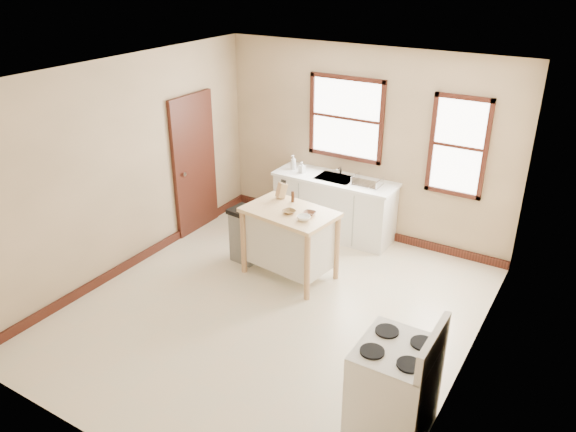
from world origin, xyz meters
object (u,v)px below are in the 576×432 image
object	(u,v)px
kitchen_island	(290,243)
gas_stove	(395,376)
soap_bottle_b	(302,167)
bowl_a	(289,212)
bowl_c	(304,218)
trash_bin	(246,235)
dish_rack	(367,181)
knife_block	(282,191)
pepper_grinder	(293,197)
soap_bottle_a	(293,162)
bowl_b	(309,213)

from	to	relation	value
kitchen_island	gas_stove	bearing A→B (deg)	-32.34
soap_bottle_b	bowl_a	size ratio (longest dim) A/B	1.07
bowl_c	trash_bin	distance (m)	1.19
dish_rack	bowl_c	xyz separation A→B (m)	(-0.17, -1.54, 0.00)
knife_block	pepper_grinder	bearing A→B (deg)	18.95
pepper_grinder	knife_block	bearing A→B (deg)	168.96
soap_bottle_a	kitchen_island	size ratio (longest dim) A/B	0.19
pepper_grinder	trash_bin	xyz separation A→B (m)	(-0.63, -0.22, -0.63)
dish_rack	bowl_a	world-z (taller)	dish_rack
knife_block	bowl_c	bearing A→B (deg)	-6.71
soap_bottle_b	bowl_a	bearing A→B (deg)	-51.29
soap_bottle_b	trash_bin	xyz separation A→B (m)	(-0.15, -1.29, -0.62)
soap_bottle_a	knife_block	size ratio (longest dim) A/B	1.13
soap_bottle_b	bowl_a	world-z (taller)	soap_bottle_b
dish_rack	bowl_b	xyz separation A→B (m)	(-0.18, -1.37, -0.00)
bowl_c	dish_rack	bearing A→B (deg)	83.84
kitchen_island	bowl_a	distance (m)	0.50
bowl_b	trash_bin	distance (m)	1.16
soap_bottle_b	kitchen_island	size ratio (longest dim) A/B	0.15
kitchen_island	soap_bottle_b	bearing A→B (deg)	121.24
kitchen_island	pepper_grinder	bearing A→B (deg)	120.01
soap_bottle_a	dish_rack	world-z (taller)	soap_bottle_a
pepper_grinder	kitchen_island	bearing A→B (deg)	-67.55
bowl_b	soap_bottle_a	bearing A→B (deg)	127.49
dish_rack	gas_stove	distance (m)	3.64
soap_bottle_a	dish_rack	distance (m)	1.23
gas_stove	bowl_b	bearing A→B (deg)	135.88
gas_stove	bowl_a	bearing A→B (deg)	140.79
kitchen_island	gas_stove	world-z (taller)	gas_stove
dish_rack	trash_bin	xyz separation A→B (m)	(-1.19, -1.35, -0.58)
knife_block	soap_bottle_a	bearing A→B (deg)	143.12
pepper_grinder	gas_stove	bearing A→B (deg)	-42.28
dish_rack	pepper_grinder	world-z (taller)	pepper_grinder
dish_rack	knife_block	xyz separation A→B (m)	(-0.76, -1.09, 0.08)
dish_rack	bowl_a	distance (m)	1.52
knife_block	trash_bin	size ratio (longest dim) A/B	0.26
dish_rack	gas_stove	xyz separation A→B (m)	(1.70, -3.19, -0.40)
kitchen_island	gas_stove	distance (m)	2.81
kitchen_island	bowl_c	size ratio (longest dim) A/B	6.85
bowl_c	trash_bin	xyz separation A→B (m)	(-1.02, 0.19, -0.59)
soap_bottle_a	gas_stove	xyz separation A→B (m)	(2.93, -3.19, -0.46)
soap_bottle_b	pepper_grinder	distance (m)	1.17
pepper_grinder	bowl_a	size ratio (longest dim) A/B	0.93
knife_block	bowl_b	bearing A→B (deg)	4.84
pepper_grinder	bowl_a	bearing A→B (deg)	-66.61
bowl_a	bowl_b	size ratio (longest dim) A/B	1.04
bowl_c	gas_stove	world-z (taller)	gas_stove
dish_rack	knife_block	size ratio (longest dim) A/B	2.01
bowl_a	trash_bin	xyz separation A→B (m)	(-0.77, 0.11, -0.58)
soap_bottle_a	soap_bottle_b	distance (m)	0.20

